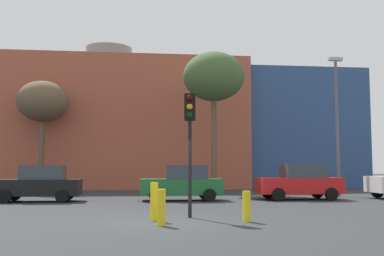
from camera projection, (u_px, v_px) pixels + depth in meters
The scene contains 12 objects.
ground_plane at pixel (158, 222), 13.77m from camera, with size 200.00×200.00×0.00m, color #2D3033.
building_backdrop at pixel (108, 129), 39.89m from camera, with size 41.86×13.27×12.09m.
parked_car_1 at pixel (39, 184), 21.99m from camera, with size 3.98×1.95×1.72m.
parked_car_2 at pixel (182, 183), 22.77m from camera, with size 4.01×1.97×1.74m.
parked_car_3 at pixel (300, 182), 23.46m from camera, with size 4.17×2.04×1.81m.
traffic_light_island at pixel (190, 126), 15.16m from camera, with size 0.40×0.39×4.07m.
bare_tree_0 at pixel (214, 78), 29.71m from camera, with size 3.96×3.96×9.07m.
bare_tree_1 at pixel (43, 102), 31.39m from camera, with size 3.47×3.47×7.53m.
bollard_yellow_0 at pixel (161, 207), 12.88m from camera, with size 0.24×0.24×1.02m, color yellow.
bollard_yellow_1 at pixel (247, 206), 13.83m from camera, with size 0.24×0.24×0.92m, color yellow.
bollard_yellow_2 at pixel (154, 202), 14.10m from camera, with size 0.24×0.24×1.17m, color yellow.
street_lamp at pixel (337, 117), 26.25m from camera, with size 0.80×0.24×7.96m.
Camera 1 is at (-0.58, -13.99, 1.62)m, focal length 43.09 mm.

